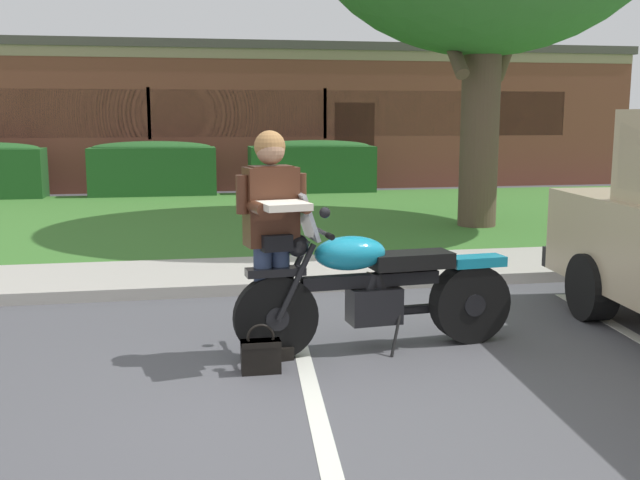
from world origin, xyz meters
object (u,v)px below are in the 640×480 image
at_px(motorcycle, 386,288).
at_px(handbag, 261,353).
at_px(rider_person, 272,226).
at_px(hedge_center_left, 153,168).
at_px(brick_building, 155,116).
at_px(hedge_center_right, 312,166).

bearing_deg(motorcycle, handbag, -159.37).
relative_size(rider_person, hedge_center_left, 0.62).
relative_size(motorcycle, brick_building, 0.09).
bearing_deg(hedge_center_left, brick_building, 90.85).
height_order(rider_person, brick_building, brick_building).
height_order(hedge_center_left, hedge_center_right, same).
bearing_deg(rider_person, brick_building, 94.47).
relative_size(motorcycle, rider_person, 1.32).
bearing_deg(brick_building, motorcycle, -82.52).
height_order(handbag, brick_building, brick_building).
xyz_separation_m(hedge_center_left, brick_building, (-0.08, 5.46, 1.12)).
bearing_deg(handbag, motorcycle, 20.63).
bearing_deg(hedge_center_right, handbag, -101.60).
relative_size(motorcycle, handbag, 6.23).
distance_m(rider_person, handbag, 0.93).
relative_size(motorcycle, hedge_center_left, 0.82).
distance_m(hedge_center_left, hedge_center_right, 3.56).
xyz_separation_m(rider_person, brick_building, (-1.33, 17.01, 0.77)).
bearing_deg(handbag, rider_person, 68.05).
bearing_deg(brick_building, handbag, -86.03).
distance_m(motorcycle, hedge_center_right, 11.58).
bearing_deg(motorcycle, hedge_center_left, 100.57).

